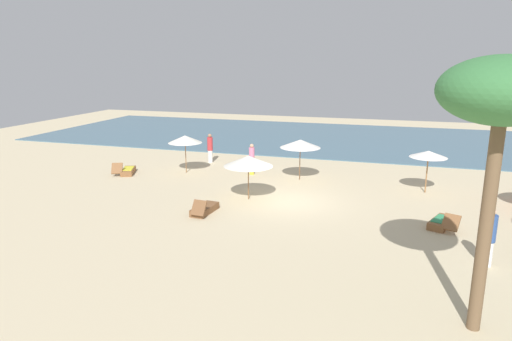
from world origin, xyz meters
name	(u,v)px	position (x,y,z in m)	size (l,w,h in m)	color
ground_plane	(290,202)	(0.00, 0.00, 0.00)	(60.00, 60.00, 0.00)	beige
ocean_water	(338,138)	(0.00, 17.00, 0.03)	(48.00, 16.00, 0.06)	#476B7F
umbrella_0	(185,139)	(-6.73, 3.52, 1.89)	(1.86, 1.86, 2.09)	brown
umbrella_1	(428,154)	(5.80, 3.31, 1.86)	(1.72, 1.72, 2.02)	olive
umbrella_2	(300,144)	(-0.38, 3.86, 1.92)	(2.09, 2.09, 2.13)	brown
umbrella_3	(248,161)	(-1.89, -0.14, 1.77)	(2.20, 2.20, 2.01)	brown
lounger_0	(204,209)	(-3.04, -2.50, 0.17)	(0.73, 1.71, 0.72)	brown
lounger_1	(127,171)	(-9.70, 2.29, 0.18)	(1.18, 1.77, 0.70)	brown
lounger_3	(442,223)	(6.17, -1.32, 0.18)	(1.17, 1.79, 0.68)	brown
person_0	(252,159)	(-3.11, 4.20, 0.87)	(0.42, 0.42, 1.70)	yellow
person_1	(210,148)	(-6.42, 6.26, 0.90)	(0.38, 0.38, 1.77)	white
person_2	(489,237)	(7.17, -4.44, 0.93)	(0.38, 0.38, 1.85)	white
palm_1	(503,96)	(6.30, -8.19, 5.42)	(2.68, 2.68, 6.28)	brown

